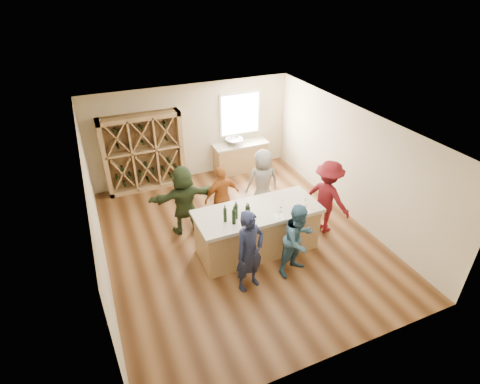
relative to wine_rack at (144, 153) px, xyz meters
name	(u,v)px	position (x,y,z in m)	size (l,w,h in m)	color
floor	(239,240)	(1.50, -3.27, -1.15)	(6.00, 7.00, 0.10)	brown
ceiling	(239,124)	(1.50, -3.27, 1.75)	(6.00, 7.00, 0.10)	white
wall_back	(192,131)	(1.50, 0.28, 0.30)	(6.00, 0.10, 2.80)	#C3B28D
wall_front	(337,302)	(1.50, -6.82, 0.30)	(6.00, 0.10, 2.80)	#C3B28D
wall_left	(93,219)	(-1.55, -3.27, 0.30)	(0.10, 7.00, 2.80)	#C3B28D
wall_right	(353,163)	(4.55, -3.27, 0.30)	(0.10, 7.00, 2.80)	#C3B28D
window_frame	(240,114)	(3.00, 0.20, 0.65)	(1.30, 0.06, 1.30)	white
window_pane	(240,114)	(3.00, 0.17, 0.65)	(1.18, 0.01, 1.18)	white
wine_rack	(144,153)	(0.00, 0.00, 0.00)	(2.20, 0.45, 2.20)	#9B784A
back_counter_base	(240,158)	(2.90, -0.07, -0.67)	(1.60, 0.58, 0.86)	#9B784A
back_counter_top	(240,144)	(2.90, -0.07, -0.21)	(1.70, 0.62, 0.06)	#B1A791
sink	(234,141)	(2.70, -0.07, -0.09)	(0.54, 0.54, 0.19)	silver
faucet	(232,138)	(2.70, 0.11, -0.03)	(0.02, 0.02, 0.30)	silver
tasting_counter_base	(257,232)	(1.70, -3.80, -0.60)	(2.60, 1.00, 1.00)	#9B784A
tasting_counter_top	(258,211)	(1.70, -3.80, -0.06)	(2.72, 1.12, 0.08)	#B1A791
wine_bottle_a	(225,215)	(0.91, -3.91, 0.13)	(0.08, 0.08, 0.31)	black
wine_bottle_b	(234,217)	(1.04, -4.06, 0.14)	(0.08, 0.08, 0.33)	black
wine_bottle_c	(236,212)	(1.16, -3.89, 0.14)	(0.08, 0.08, 0.33)	black
wine_bottle_d	(247,212)	(1.36, -3.98, 0.13)	(0.07, 0.07, 0.29)	black
wine_bottle_e	(249,213)	(1.40, -3.99, 0.11)	(0.07, 0.07, 0.27)	black
wine_glass_a	(252,220)	(1.38, -4.20, 0.08)	(0.07, 0.07, 0.20)	white
wine_glass_b	(280,215)	(1.96, -4.28, 0.08)	(0.07, 0.07, 0.19)	white
wine_glass_d	(281,204)	(2.20, -3.91, 0.07)	(0.07, 0.07, 0.18)	white
wine_glass_e	(306,203)	(2.71, -4.09, 0.07)	(0.07, 0.07, 0.17)	white
tasting_menu_a	(248,224)	(1.30, -4.17, -0.02)	(0.24, 0.33, 0.00)	white
tasting_menu_b	(279,217)	(1.99, -4.20, -0.02)	(0.20, 0.27, 0.00)	white
tasting_menu_c	(302,209)	(2.58, -4.15, -0.02)	(0.24, 0.32, 0.00)	white
person_near_left	(250,252)	(1.07, -4.76, -0.22)	(0.65, 0.47, 1.77)	#191E38
person_near_right	(298,240)	(2.17, -4.74, -0.29)	(0.79, 0.43, 1.62)	#335972
person_server	(327,197)	(3.54, -3.73, -0.19)	(1.18, 0.55, 1.83)	#590F14
person_far_mid	(222,197)	(1.35, -2.56, -0.30)	(0.93, 0.48, 1.60)	#994C19
person_far_right	(262,182)	(2.50, -2.41, -0.23)	(0.85, 0.55, 1.73)	slate
person_far_left	(184,200)	(0.44, -2.45, -0.24)	(1.60, 0.58, 1.73)	#263319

